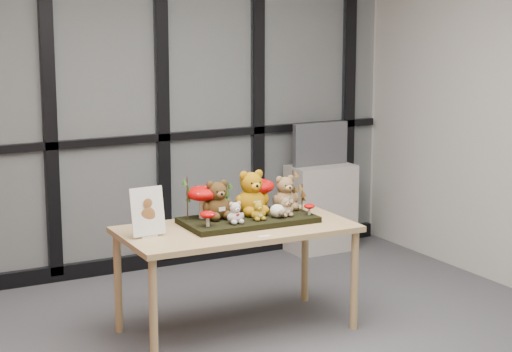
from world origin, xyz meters
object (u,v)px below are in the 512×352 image
display_table (237,237)px  bear_beige_small (285,206)px  sign_holder (148,214)px  bear_tan_back (285,191)px  bear_small_yellow (258,210)px  cabinet (321,208)px  mushroom_front_left (208,218)px  monitor (320,144)px  plush_cream_hedgehog (277,210)px  mushroom_back_right (258,193)px  mushroom_front_right (309,209)px  bear_brown_medium (217,198)px  bear_white_bow (235,211)px  diorama_tray (248,220)px  bear_pooh_yellow (251,190)px  mushroom_back_left (202,200)px

display_table → bear_beige_small: bear_beige_small is taller
sign_holder → bear_tan_back: bearing=2.7°
bear_small_yellow → cabinet: size_ratio=0.18×
mushroom_front_left → monitor: (1.74, 1.46, 0.13)m
bear_small_yellow → plush_cream_hedgehog: bearing=2.9°
bear_beige_small → mushroom_back_right: mushroom_back_right is taller
bear_tan_back → mushroom_front_right: 0.23m
plush_cream_hedgehog → mushroom_back_right: bearing=96.5°
mushroom_front_right → sign_holder: (-1.09, 0.10, 0.07)m
display_table → bear_beige_small: 0.38m
plush_cream_hedgehog → bear_beige_small: bearing=3.2°
bear_small_yellow → mushroom_front_left: bearing=-178.7°
bear_brown_medium → plush_cream_hedgehog: (0.36, -0.16, -0.09)m
plush_cream_hedgehog → cabinet: size_ratio=0.13×
plush_cream_hedgehog → cabinet: (1.24, 1.44, -0.41)m
bear_brown_medium → plush_cream_hedgehog: bearing=-23.0°
mushroom_back_right → bear_small_yellow: bearing=-118.7°
bear_tan_back → monitor: (1.08, 1.28, 0.06)m
bear_white_bow → monitor: size_ratio=0.30×
plush_cream_hedgehog → mushroom_front_left: size_ratio=0.87×
bear_tan_back → cabinet: size_ratio=0.35×
bear_tan_back → display_table: bearing=-161.5°
diorama_tray → display_table: bearing=-153.4°
mushroom_back_right → sign_holder: bearing=-169.8°
diorama_tray → plush_cream_hedgehog: 0.20m
bear_brown_medium → mushroom_front_left: bearing=-130.0°
bear_white_bow → diorama_tray: bearing=36.4°
diorama_tray → cabinet: 1.97m
bear_pooh_yellow → bear_beige_small: size_ratio=2.26×
bear_brown_medium → mushroom_back_left: 0.10m
bear_brown_medium → mushroom_back_right: (0.34, 0.06, -0.02)m
bear_beige_small → monitor: size_ratio=0.28×
mushroom_back_right → cabinet: mushroom_back_right is taller
bear_beige_small → mushroom_front_left: (-0.56, -0.01, -0.02)m
mushroom_back_right → diorama_tray: bearing=-138.0°
bear_pooh_yellow → bear_white_bow: bearing=-138.0°
bear_small_yellow → bear_beige_small: 0.21m
bear_white_bow → mushroom_back_right: 0.38m
mushroom_front_right → cabinet: 1.83m
bear_pooh_yellow → mushroom_back_left: bear_pooh_yellow is taller
mushroom_back_right → bear_brown_medium: bearing=-169.6°
diorama_tray → cabinet: (1.40, 1.34, -0.35)m
mushroom_front_right → sign_holder: size_ratio=0.27×
display_table → mushroom_front_right: mushroom_front_right is taller
bear_brown_medium → plush_cream_hedgehog: 0.40m
mushroom_front_left → bear_pooh_yellow: bearing=23.4°
bear_tan_back → sign_holder: size_ratio=0.84×
bear_tan_back → mushroom_front_left: (-0.66, -0.18, -0.07)m
bear_pooh_yellow → sign_holder: 0.77m
bear_pooh_yellow → plush_cream_hedgehog: bearing=-57.4°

